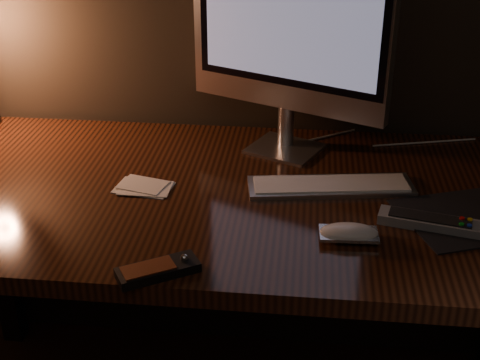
# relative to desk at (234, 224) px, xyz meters

# --- Properties ---
(desk) EXTENTS (1.60, 0.75, 0.75)m
(desk) POSITION_rel_desk_xyz_m (0.00, 0.00, 0.00)
(desk) COLOR #3B1B0D
(desk) RESTS_ON ground
(monitor) EXTENTS (0.48, 0.24, 0.53)m
(monitor) POSITION_rel_desk_xyz_m (0.11, 0.16, 0.44)
(monitor) COLOR silver
(monitor) RESTS_ON desk
(keyboard) EXTENTS (0.38, 0.16, 0.01)m
(keyboard) POSITION_rel_desk_xyz_m (0.22, -0.04, 0.14)
(keyboard) COLOR silver
(keyboard) RESTS_ON desk
(mousepad) EXTENTS (0.33, 0.30, 0.00)m
(mousepad) POSITION_rel_desk_xyz_m (0.51, -0.14, 0.13)
(mousepad) COLOR black
(mousepad) RESTS_ON desk
(mouse) EXTENTS (0.12, 0.07, 0.02)m
(mouse) POSITION_rel_desk_xyz_m (0.26, -0.25, 0.14)
(mouse) COLOR white
(mouse) RESTS_ON desk
(media_remote) EXTENTS (0.15, 0.12, 0.03)m
(media_remote) POSITION_rel_desk_xyz_m (-0.09, -0.41, 0.14)
(media_remote) COLOR black
(media_remote) RESTS_ON desk
(tv_remote) EXTENTS (0.21, 0.10, 0.03)m
(tv_remote) POSITION_rel_desk_xyz_m (0.42, -0.18, 0.14)
(tv_remote) COLOR gray
(tv_remote) RESTS_ON desk
(papers) EXTENTS (0.14, 0.10, 0.01)m
(papers) POSITION_rel_desk_xyz_m (-0.19, -0.08, 0.13)
(papers) COLOR white
(papers) RESTS_ON desk
(cable) EXTENTS (0.53, 0.23, 0.00)m
(cable) POSITION_rel_desk_xyz_m (0.32, 0.22, 0.13)
(cable) COLOR white
(cable) RESTS_ON desk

